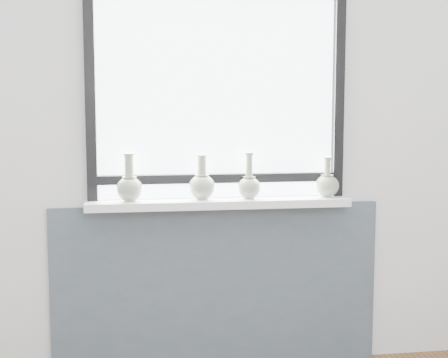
{
  "coord_description": "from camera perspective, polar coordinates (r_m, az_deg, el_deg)",
  "views": [
    {
      "loc": [
        -0.43,
        -1.35,
        1.35
      ],
      "look_at": [
        0.0,
        1.55,
        1.02
      ],
      "focal_mm": 50.0,
      "sensor_mm": 36.0,
      "label": 1
    }
  ],
  "objects": [
    {
      "name": "back_wall",
      "position": [
        3.19,
        -0.69,
        5.52
      ],
      "size": [
        3.6,
        0.02,
        2.6
      ],
      "primitive_type": "cube",
      "color": "silver",
      "rests_on": "ground"
    },
    {
      "name": "apron_panel",
      "position": [
        3.29,
        -0.6,
        -9.8
      ],
      "size": [
        1.7,
        0.03,
        0.86
      ],
      "primitive_type": "cube",
      "color": "#495363",
      "rests_on": "ground"
    },
    {
      "name": "windowsill",
      "position": [
        3.13,
        -0.43,
        -2.22
      ],
      "size": [
        1.32,
        0.18,
        0.04
      ],
      "primitive_type": "cube",
      "color": "white",
      "rests_on": "apron_panel"
    },
    {
      "name": "window",
      "position": [
        3.16,
        -0.61,
        8.08
      ],
      "size": [
        1.3,
        0.06,
        1.05
      ],
      "color": "black",
      "rests_on": "windowsill"
    },
    {
      "name": "vase_a",
      "position": [
        3.08,
        -8.64,
        -0.63
      ],
      "size": [
        0.13,
        0.13,
        0.24
      ],
      "rotation": [
        0.0,
        0.0,
        0.06
      ],
      "color": "gray",
      "rests_on": "windowsill"
    },
    {
      "name": "vase_b",
      "position": [
        3.11,
        -2.03,
        -0.52
      ],
      "size": [
        0.14,
        0.14,
        0.22
      ],
      "rotation": [
        0.0,
        0.0,
        -0.4
      ],
      "color": "gray",
      "rests_on": "windowsill"
    },
    {
      "name": "vase_c",
      "position": [
        3.14,
        2.31,
        -0.56
      ],
      "size": [
        0.12,
        0.12,
        0.23
      ],
      "rotation": [
        0.0,
        0.0,
        0.08
      ],
      "color": "gray",
      "rests_on": "windowsill"
    },
    {
      "name": "vase_d",
      "position": [
        3.25,
        9.39,
        -0.47
      ],
      "size": [
        0.12,
        0.12,
        0.21
      ],
      "rotation": [
        0.0,
        0.0,
        0.27
      ],
      "color": "gray",
      "rests_on": "windowsill"
    }
  ]
}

